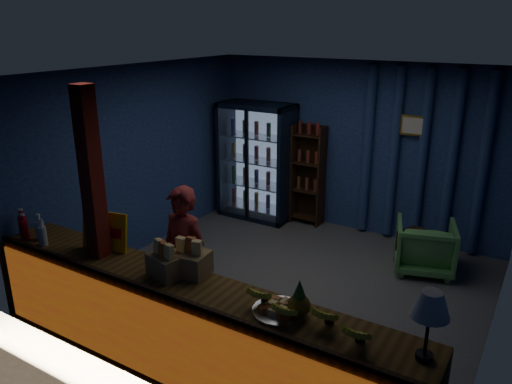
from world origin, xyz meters
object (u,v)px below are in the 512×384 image
shopkeeper (184,259)px  pastry_tray (279,310)px  table_lamp (430,307)px  green_chair (425,247)px

shopkeeper → pastry_tray: bearing=-19.8°
pastry_tray → table_lamp: bearing=0.7°
pastry_tray → table_lamp: (1.11, 0.01, 0.38)m
green_chair → table_lamp: 3.41m
shopkeeper → pastry_tray: size_ratio=3.57×
shopkeeper → green_chair: size_ratio=2.10×
shopkeeper → green_chair: bearing=56.7°
green_chair → pastry_tray: pastry_tray is taller
green_chair → pastry_tray: 3.28m
green_chair → shopkeeper: bearing=37.5°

